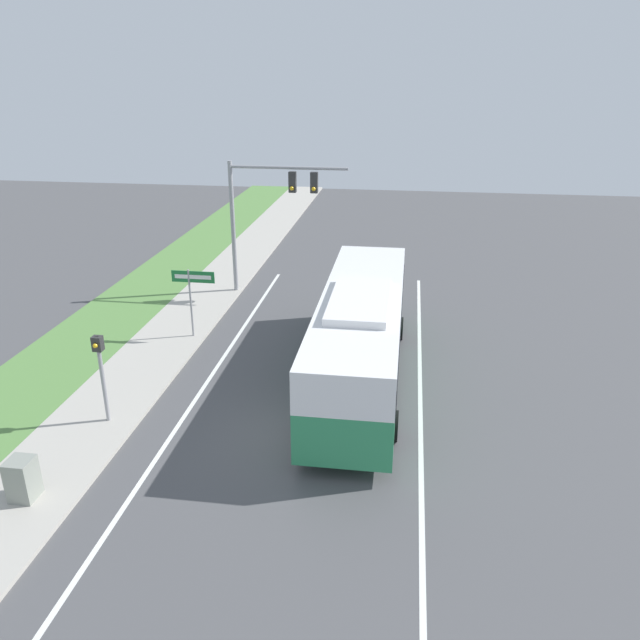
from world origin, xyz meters
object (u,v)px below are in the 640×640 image
signal_gantry (267,202)px  street_sign (192,289)px  bus (361,330)px  pedestrian_signal (101,365)px  utility_cabinet (22,479)px

signal_gantry → street_sign: size_ratio=2.16×
bus → pedestrian_signal: bus is taller
signal_gantry → street_sign: (-1.74, -5.60, -2.28)m
utility_cabinet → signal_gantry: bearing=80.6°
pedestrian_signal → utility_cabinet: bearing=-95.6°
street_sign → utility_cabinet: street_sign is taller
signal_gantry → bus: bearing=-58.6°
street_sign → pedestrian_signal: bearing=-94.7°
signal_gantry → utility_cabinet: (-2.64, -15.84, -3.70)m
bus → pedestrian_signal: bearing=-151.4°
signal_gantry → pedestrian_signal: signal_gantry is taller
signal_gantry → street_sign: bearing=-107.2°
signal_gantry → street_sign: 6.29m
signal_gantry → street_sign: signal_gantry is taller
bus → utility_cabinet: bearing=-134.7°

